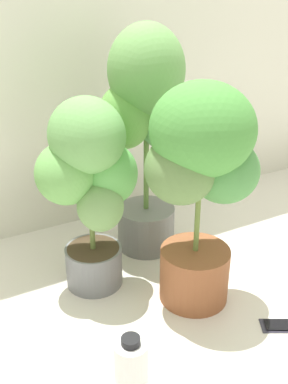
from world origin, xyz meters
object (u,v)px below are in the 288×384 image
(potted_plant_center, at_px, (200,174))
(cell_phone, at_px, (281,325))
(potted_plant_back_center, at_px, (146,119))
(nutrient_bottle, at_px, (131,377))
(potted_plant_back_left, at_px, (89,179))

(potted_plant_center, xyz_separation_m, cell_phone, (0.18, -0.29, -0.51))
(potted_plant_back_center, distance_m, nutrient_bottle, 0.99)
(potted_plant_back_left, relative_size, nutrient_bottle, 2.82)
(potted_plant_back_center, relative_size, cell_phone, 6.04)
(nutrient_bottle, bearing_deg, cell_phone, 4.83)
(potted_plant_center, distance_m, nutrient_bottle, 0.68)
(potted_plant_back_left, xyz_separation_m, cell_phone, (0.48, -0.55, -0.45))
(potted_plant_back_center, relative_size, nutrient_bottle, 3.61)
(potted_plant_center, height_order, cell_phone, potted_plant_center)
(potted_plant_center, distance_m, cell_phone, 0.61)
(potted_plant_back_left, relative_size, potted_plant_back_center, 0.78)
(cell_phone, height_order, nutrient_bottle, nutrient_bottle)
(potted_plant_back_left, height_order, nutrient_bottle, potted_plant_back_left)
(cell_phone, relative_size, nutrient_bottle, 0.60)
(cell_phone, bearing_deg, potted_plant_center, -119.94)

